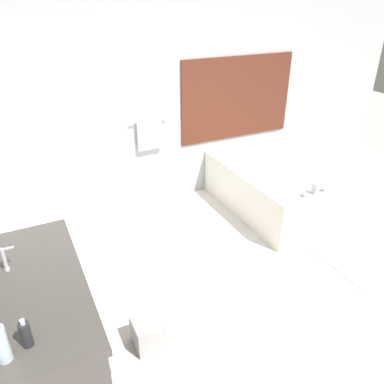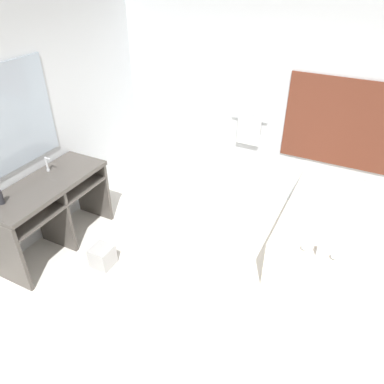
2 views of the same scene
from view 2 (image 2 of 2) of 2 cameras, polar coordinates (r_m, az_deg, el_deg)
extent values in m
plane|color=silver|center=(4.07, 1.07, -15.80)|extent=(16.00, 16.00, 0.00)
cube|color=silver|center=(5.08, 12.58, 12.68)|extent=(7.40, 0.06, 2.70)
cube|color=brown|center=(4.93, 23.74, 9.15)|extent=(1.70, 0.02, 1.10)
cylinder|color=silver|center=(5.16, 8.86, 11.03)|extent=(0.50, 0.02, 0.02)
cube|color=white|center=(5.22, 8.66, 9.27)|extent=(0.32, 0.04, 0.40)
cube|color=silver|center=(4.48, -25.54, 7.35)|extent=(0.06, 7.40, 2.70)
cube|color=#A3B2C1|center=(4.36, -26.06, 10.03)|extent=(0.02, 1.10, 1.10)
cube|color=#4C4742|center=(4.45, -21.42, 1.04)|extent=(0.59, 1.43, 0.05)
cube|color=#4C4742|center=(4.55, -20.91, -1.09)|extent=(0.56, 1.36, 0.02)
cylinder|color=white|center=(4.59, -19.44, 1.84)|extent=(0.32, 0.32, 0.14)
cube|color=#4C4742|center=(4.37, -26.64, -8.33)|extent=(0.54, 0.04, 0.84)
cube|color=#4C4742|center=(4.69, -20.33, -3.57)|extent=(0.54, 0.04, 0.84)
cube|color=#4C4742|center=(5.08, -14.95, 0.57)|extent=(0.54, 0.04, 0.84)
cylinder|color=white|center=(4.30, -23.99, -2.81)|extent=(0.13, 0.39, 0.13)
cylinder|color=white|center=(4.69, -17.70, 1.72)|extent=(0.13, 0.39, 0.13)
cylinder|color=silver|center=(4.66, -21.05, 3.14)|extent=(0.04, 0.04, 0.02)
cylinder|color=silver|center=(4.62, -21.27, 4.10)|extent=(0.02, 0.02, 0.16)
cube|color=silver|center=(4.56, -21.09, 4.77)|extent=(0.07, 0.01, 0.01)
cube|color=silver|center=(4.65, 19.82, -5.77)|extent=(0.98, 1.74, 0.58)
ellipsoid|color=white|center=(4.57, 20.15, -4.39)|extent=(0.71, 1.25, 0.30)
cube|color=silver|center=(3.83, 18.81, -8.28)|extent=(0.04, 0.07, 0.12)
sphere|color=silver|center=(3.86, 16.70, -8.08)|extent=(0.06, 0.06, 0.06)
sphere|color=silver|center=(3.85, 20.77, -9.15)|extent=(0.06, 0.06, 0.06)
cylinder|color=#28282D|center=(4.22, -27.19, -0.73)|extent=(0.06, 0.06, 0.15)
cube|color=#B2B2B2|center=(4.43, -13.48, -9.55)|extent=(0.23, 0.23, 0.25)
cube|color=white|center=(3.88, 17.59, -21.09)|extent=(0.58, 0.76, 0.02)
camera|label=1|loc=(3.02, -57.00, 8.04)|focal=35.00mm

